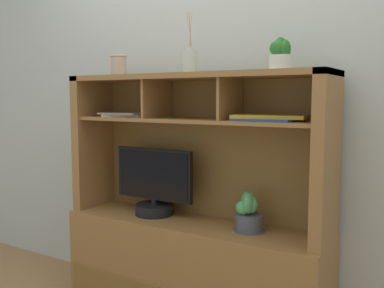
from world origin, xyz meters
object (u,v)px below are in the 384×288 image
object	(u,v)px
diffuser_bottle	(190,62)
ceramic_vase	(119,65)
tv_monitor	(154,188)
potted_succulent	(281,57)
magazine_stack_centre	(268,118)
magazine_stack_left	(125,115)
potted_orchid	(249,215)
media_console	(193,244)

from	to	relation	value
diffuser_bottle	ceramic_vase	world-z (taller)	diffuser_bottle
tv_monitor	potted_succulent	bearing A→B (deg)	0.71
magazine_stack_centre	potted_succulent	size ratio (longest dim) A/B	2.27
ceramic_vase	magazine_stack_left	bearing A→B (deg)	-8.14
diffuser_bottle	ceramic_vase	xyz separation A→B (m)	(-0.50, -0.01, -0.00)
potted_succulent	ceramic_vase	size ratio (longest dim) A/B	1.35
tv_monitor	diffuser_bottle	distance (m)	0.77
magazine_stack_left	ceramic_vase	distance (m)	0.30
magazine_stack_left	ceramic_vase	world-z (taller)	ceramic_vase
potted_orchid	magazine_stack_centre	distance (m)	0.52
potted_orchid	magazine_stack_centre	size ratio (longest dim) A/B	0.54
potted_succulent	ceramic_vase	distance (m)	1.00
magazine_stack_left	magazine_stack_centre	bearing A→B (deg)	1.31
potted_orchid	ceramic_vase	xyz separation A→B (m)	(-0.84, -0.03, 0.80)
magazine_stack_left	magazine_stack_centre	distance (m)	0.90
media_console	diffuser_bottle	size ratio (longest dim) A/B	4.72
tv_monitor	ceramic_vase	bearing A→B (deg)	-172.09
media_console	magazine_stack_left	xyz separation A→B (m)	(-0.45, -0.04, 0.73)
potted_succulent	media_console	bearing A→B (deg)	-178.96
potted_orchid	tv_monitor	bearing A→B (deg)	179.96
potted_orchid	magazine_stack_left	size ratio (longest dim) A/B	0.72
potted_orchid	magazine_stack_left	bearing A→B (deg)	-177.21
media_console	potted_orchid	size ratio (longest dim) A/B	7.53
media_console	potted_succulent	xyz separation A→B (m)	(0.50, 0.01, 1.03)
media_console	ceramic_vase	bearing A→B (deg)	-176.27
potted_orchid	magazine_stack_left	distance (m)	0.94
magazine_stack_centre	magazine_stack_left	bearing A→B (deg)	-178.69
potted_orchid	magazine_stack_centre	bearing A→B (deg)	-9.81
media_console	potted_orchid	bearing A→B (deg)	-0.16
tv_monitor	potted_orchid	distance (m)	0.62
tv_monitor	magazine_stack_left	xyz separation A→B (m)	(-0.18, -0.04, 0.43)
media_console	tv_monitor	world-z (taller)	media_console
potted_orchid	diffuser_bottle	world-z (taller)	diffuser_bottle
ceramic_vase	magazine_stack_centre	bearing A→B (deg)	0.82
ceramic_vase	media_console	bearing A→B (deg)	3.73
media_console	potted_orchid	xyz separation A→B (m)	(0.34, -0.00, 0.22)
magazine_stack_centre	potted_succulent	xyz separation A→B (m)	(0.05, 0.03, 0.30)
potted_orchid	potted_succulent	world-z (taller)	potted_succulent
media_console	potted_orchid	distance (m)	0.41
potted_orchid	magazine_stack_centre	world-z (taller)	magazine_stack_centre
media_console	diffuser_bottle	distance (m)	1.02
media_console	magazine_stack_centre	xyz separation A→B (m)	(0.45, -0.02, 0.73)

